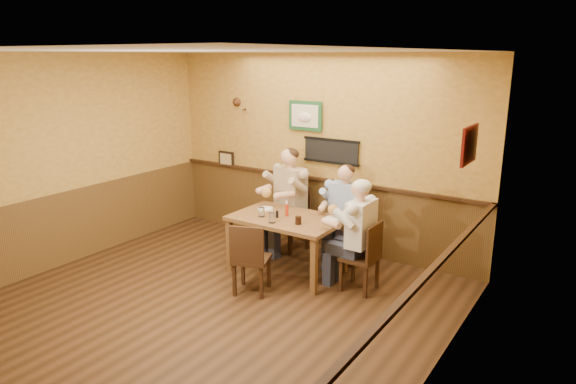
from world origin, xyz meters
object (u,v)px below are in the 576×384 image
Objects in this scene: dining_table at (287,224)px; water_glass_mid at (272,218)px; chair_back_right at (345,232)px; diner_blue_polo at (345,219)px; diner_white_elder at (360,242)px; chair_right_end at (360,256)px; salt_shaker at (272,211)px; pepper_shaker at (277,214)px; hot_sauce_bottle at (287,209)px; water_glass_left at (262,212)px; chair_near_side at (251,257)px; cola_tumbler at (298,220)px; diner_tan_shirt at (290,205)px; chair_back_left at (290,218)px.

water_glass_mid is at bearing -95.31° from dining_table.
chair_back_right is at bearing 56.31° from dining_table.
diner_white_elder is (0.56, -0.69, 0.00)m from diner_blue_polo.
chair_right_end is 10.51× the size of salt_shaker.
dining_table is at bearing 46.75° from pepper_shaker.
hot_sauce_bottle is at bearing 63.29° from pepper_shaker.
water_glass_left is at bearing -134.99° from diner_blue_polo.
cola_tumbler is at bearing -138.16° from chair_near_side.
hot_sauce_bottle is (-1.06, 0.01, 0.22)m from diner_white_elder.
cola_tumbler is at bearing 22.32° from water_glass_mid.
chair_near_side is 8.73× the size of cola_tumbler.
chair_back_right is 6.94× the size of water_glass_left.
diner_tan_shirt reaches higher than hot_sauce_bottle.
chair_back_right is 0.91m from diner_white_elder.
pepper_shaker is (-0.06, 0.20, -0.02)m from water_glass_mid.
diner_blue_polo is 13.57× the size of pepper_shaker.
chair_right_end is 0.70× the size of diner_blue_polo.
chair_right_end is 4.80× the size of hot_sauce_bottle.
diner_white_elder is 0.80m from cola_tumbler.
chair_near_side is 0.73m from water_glass_left.
hot_sauce_bottle reaches higher than chair_right_end.
diner_white_elder is (1.05, 0.76, 0.18)m from chair_near_side.
chair_back_left is 7.37× the size of water_glass_mid.
dining_table is at bearing 30.80° from water_glass_left.
diner_blue_polo is 14.94× the size of salt_shaker.
pepper_shaker is (-0.07, 0.64, 0.36)m from chair_near_side.
chair_back_right is (0.48, 0.71, -0.23)m from dining_table.
diner_tan_shirt reaches higher than chair_right_end.
diner_tan_shirt is 10.88× the size of water_glass_left.
salt_shaker is 0.18m from pepper_shaker.
diner_blue_polo reaches higher than dining_table.
chair_back_left is at bearing 111.65° from pepper_shaker.
water_glass_mid is (0.38, -1.00, 0.14)m from diner_tan_shirt.
water_glass_left reaches higher than cola_tumbler.
salt_shaker is at bearing 161.50° from cola_tumbler.
salt_shaker is at bearing 178.98° from dining_table.
pepper_shaker is (-1.12, -0.11, 0.36)m from chair_right_end.
salt_shaker is (-0.71, -0.71, 0.36)m from chair_back_right.
chair_back_left is 0.88m from chair_back_right.
cola_tumbler is at bearing -75.00° from chair_right_end.
chair_back_right reaches higher than salt_shaker.
cola_tumbler is at bearing -38.46° from diner_tan_shirt.
diner_tan_shirt is 16.39× the size of salt_shaker.
pepper_shaker is at bearing 20.88° from water_glass_left.
water_glass_left reaches higher than salt_shaker.
chair_back_right is at bearing 0.00° from diner_blue_polo.
chair_back_left is at bearing -95.38° from chair_near_side.
diner_blue_polo is 6.82× the size of hot_sauce_bottle.
water_glass_mid is (0.38, -1.00, 0.34)m from chair_back_left.
chair_back_right is at bearing 55.07° from pepper_shaker.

